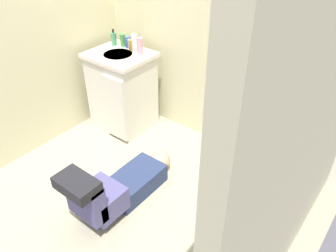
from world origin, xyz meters
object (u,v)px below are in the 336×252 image
(vanity_cabinet, at_px, (122,90))
(tissue_box, at_px, (281,97))
(person_plumber, at_px, (119,186))
(toilet, at_px, (272,150))
(bottle_green, at_px, (123,40))
(bottle_blue, at_px, (128,42))
(toiletry_bag, at_px, (300,103))
(bottle_pink, at_px, (140,46))
(bottle_amber, at_px, (132,45))
(soap_dispenser, at_px, (114,39))
(paper_towel_roll, at_px, (217,178))
(bottle_white, at_px, (135,43))
(faucet, at_px, (129,44))

(vanity_cabinet, xyz_separation_m, tissue_box, (1.56, 0.18, 0.38))
(person_plumber, relative_size, tissue_box, 4.84)
(toilet, xyz_separation_m, person_plumber, (-0.84, -0.94, -0.19))
(bottle_green, distance_m, bottle_blue, 0.07)
(toilet, xyz_separation_m, toiletry_bag, (0.10, 0.09, 0.44))
(bottle_blue, xyz_separation_m, bottle_pink, (0.21, -0.05, 0.02))
(bottle_blue, height_order, bottle_pink, bottle_pink)
(person_plumber, bearing_deg, bottle_blue, 128.13)
(bottle_green, xyz_separation_m, bottle_pink, (0.28, -0.05, 0.02))
(toilet, relative_size, toiletry_bag, 6.05)
(tissue_box, relative_size, bottle_amber, 2.13)
(bottle_green, relative_size, bottle_amber, 1.21)
(tissue_box, bearing_deg, soap_dispenser, -178.19)
(toilet, relative_size, paper_towel_roll, 3.25)
(vanity_cabinet, distance_m, bottle_white, 0.51)
(bottle_green, distance_m, bottle_pink, 0.29)
(toiletry_bag, distance_m, bottle_amber, 1.67)
(toilet, distance_m, paper_towel_roll, 0.51)
(bottle_green, bearing_deg, bottle_pink, -10.98)
(soap_dispenser, relative_size, bottle_blue, 1.44)
(toilet, distance_m, person_plumber, 1.27)
(bottle_white, bearing_deg, paper_towel_roll, -16.06)
(soap_dispenser, distance_m, paper_towel_roll, 1.72)
(vanity_cabinet, xyz_separation_m, bottle_green, (-0.10, 0.16, 0.46))
(bottle_blue, height_order, bottle_amber, bottle_blue)
(toilet, bearing_deg, toiletry_bag, 40.77)
(toilet, xyz_separation_m, paper_towel_roll, (-0.30, -0.32, -0.25))
(bottle_white, bearing_deg, bottle_amber, 158.18)
(bottle_amber, distance_m, paper_towel_roll, 1.52)
(bottle_blue, xyz_separation_m, bottle_white, (0.13, -0.05, 0.03))
(faucet, height_order, paper_towel_roll, faucet)
(bottle_blue, xyz_separation_m, bottle_amber, (0.07, -0.02, -0.01))
(paper_towel_roll, bearing_deg, bottle_amber, 163.64)
(bottle_amber, distance_m, bottle_white, 0.08)
(toilet, bearing_deg, faucet, 178.02)
(toiletry_bag, relative_size, bottle_blue, 1.08)
(toilet, distance_m, bottle_green, 1.78)
(faucet, relative_size, bottle_green, 0.80)
(tissue_box, distance_m, toiletry_bag, 0.15)
(bottle_blue, distance_m, bottle_pink, 0.22)
(tissue_box, relative_size, paper_towel_roll, 0.95)
(vanity_cabinet, distance_m, bottle_green, 0.50)
(toilet, distance_m, tissue_box, 0.44)
(toilet, bearing_deg, bottle_pink, 179.24)
(vanity_cabinet, relative_size, bottle_green, 6.56)
(vanity_cabinet, height_order, soap_dispenser, soap_dispenser)
(bottle_blue, relative_size, bottle_white, 0.65)
(bottle_green, bearing_deg, tissue_box, 0.58)
(vanity_cabinet, distance_m, paper_towel_roll, 1.35)
(bottle_green, bearing_deg, bottle_white, -13.13)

